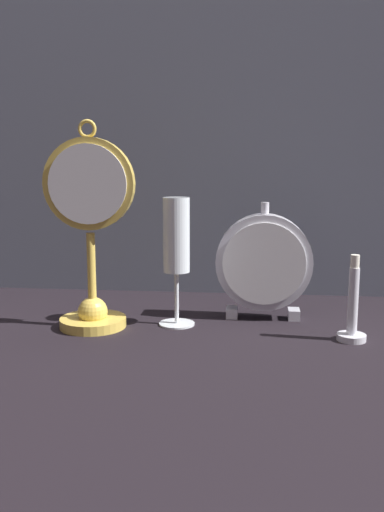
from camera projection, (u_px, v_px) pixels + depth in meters
ground_plane at (187, 340)px, 0.88m from camera, size 4.00×4.00×0.00m
fabric_backdrop_drape at (205, 147)px, 1.15m from camera, size 1.59×0.01×0.60m
pocket_watch_on_stand at (90, 240)px, 0.93m from camera, size 0.15×0.11×0.34m
mantel_clock_silver at (264, 263)px, 0.99m from camera, size 0.17×0.04×0.20m
champagne_flute at (176, 245)px, 0.94m from camera, size 0.06×0.06×0.22m
brass_candlestick at (352, 313)px, 0.87m from camera, size 0.04×0.04×0.13m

